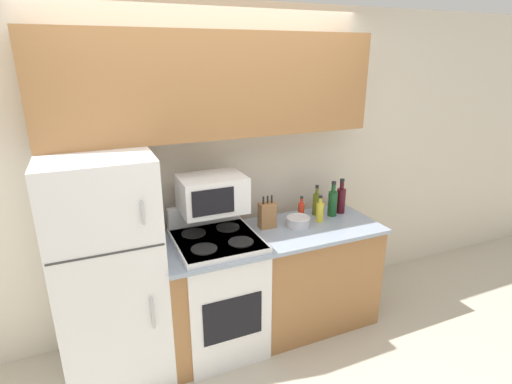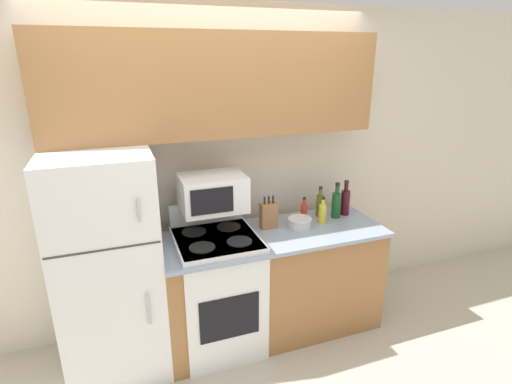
% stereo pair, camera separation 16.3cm
% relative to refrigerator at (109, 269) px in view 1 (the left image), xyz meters
% --- Properties ---
extents(ground_plane, '(12.00, 12.00, 0.00)m').
position_rel_refrigerator_xyz_m(ground_plane, '(0.86, -0.36, -0.80)').
color(ground_plane, beige).
extents(wall_back, '(8.00, 0.05, 2.55)m').
position_rel_refrigerator_xyz_m(wall_back, '(0.86, 0.39, 0.47)').
color(wall_back, beige).
rests_on(wall_back, ground_plane).
extents(lower_cabinets, '(1.73, 0.66, 0.89)m').
position_rel_refrigerator_xyz_m(lower_cabinets, '(1.20, -0.05, -0.36)').
color(lower_cabinets, '#9E6B3D').
rests_on(lower_cabinets, ground_plane).
extents(refrigerator, '(0.67, 0.74, 1.60)m').
position_rel_refrigerator_xyz_m(refrigerator, '(0.00, 0.00, 0.00)').
color(refrigerator, white).
rests_on(refrigerator, ground_plane).
extents(upper_cabinets, '(2.39, 0.31, 0.72)m').
position_rel_refrigerator_xyz_m(upper_cabinets, '(0.86, 0.21, 1.16)').
color(upper_cabinets, '#9E6B3D').
rests_on(upper_cabinets, refrigerator).
extents(stove, '(0.60, 0.64, 1.08)m').
position_rel_refrigerator_xyz_m(stove, '(0.74, -0.06, -0.33)').
color(stove, white).
rests_on(stove, ground_plane).
extents(microwave, '(0.47, 0.35, 0.26)m').
position_rel_refrigerator_xyz_m(microwave, '(0.76, 0.06, 0.42)').
color(microwave, white).
rests_on(microwave, stove).
extents(knife_block, '(0.13, 0.08, 0.26)m').
position_rel_refrigerator_xyz_m(knife_block, '(1.19, 0.03, 0.19)').
color(knife_block, '#9E6B3D').
rests_on(knife_block, lower_cabinets).
extents(bowl, '(0.19, 0.19, 0.08)m').
position_rel_refrigerator_xyz_m(bowl, '(1.42, -0.05, 0.13)').
color(bowl, silver).
rests_on(bowl, lower_cabinets).
extents(bottle_cooking_spray, '(0.06, 0.06, 0.22)m').
position_rel_refrigerator_xyz_m(bottle_cooking_spray, '(1.63, -0.03, 0.17)').
color(bottle_cooking_spray, gold).
rests_on(bottle_cooking_spray, lower_cabinets).
extents(bottle_olive_oil, '(0.06, 0.06, 0.26)m').
position_rel_refrigerator_xyz_m(bottle_olive_oil, '(1.68, 0.11, 0.19)').
color(bottle_olive_oil, '#5B6619').
rests_on(bottle_olive_oil, lower_cabinets).
extents(bottle_hot_sauce, '(0.05, 0.05, 0.20)m').
position_rel_refrigerator_xyz_m(bottle_hot_sauce, '(1.52, 0.07, 0.16)').
color(bottle_hot_sauce, red).
rests_on(bottle_hot_sauce, lower_cabinets).
extents(bottle_wine_green, '(0.08, 0.08, 0.30)m').
position_rel_refrigerator_xyz_m(bottle_wine_green, '(1.80, 0.04, 0.20)').
color(bottle_wine_green, '#194C23').
rests_on(bottle_wine_green, lower_cabinets).
extents(bottle_wine_red, '(0.08, 0.08, 0.30)m').
position_rel_refrigerator_xyz_m(bottle_wine_red, '(1.90, 0.07, 0.20)').
color(bottle_wine_red, '#470F19').
rests_on(bottle_wine_red, lower_cabinets).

